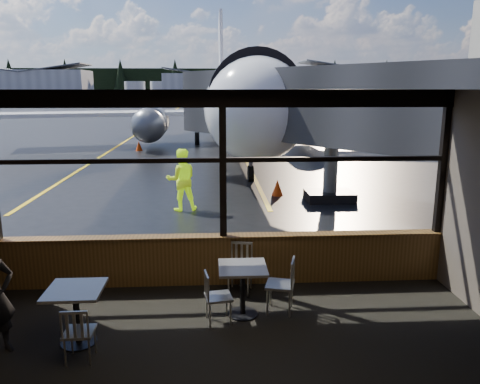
{
  "coord_description": "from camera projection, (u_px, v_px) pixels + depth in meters",
  "views": [
    {
      "loc": [
        -0.19,
        -8.06,
        3.53
      ],
      "look_at": [
        0.36,
        1.0,
        1.5
      ],
      "focal_mm": 35.0,
      "sensor_mm": 36.0,
      "label": 1
    }
  ],
  "objects": [
    {
      "name": "ground_plane",
      "position": [
        212.0,
        101.0,
        125.52
      ],
      "size": [
        520.0,
        520.0,
        0.0
      ],
      "primitive_type": "plane",
      "color": "black",
      "rests_on": "ground"
    },
    {
      "name": "carpet_floor",
      "position": [
        230.0,
        383.0,
        5.7
      ],
      "size": [
        8.0,
        6.0,
        0.01
      ],
      "primitive_type": "cube",
      "color": "black",
      "rests_on": "ground"
    },
    {
      "name": "ceiling",
      "position": [
        229.0,
        90.0,
        4.94
      ],
      "size": [
        8.0,
        6.0,
        0.04
      ],
      "primitive_type": "cube",
      "color": "#38332D",
      "rests_on": "ground"
    },
    {
      "name": "window_sill",
      "position": [
        224.0,
        260.0,
        8.53
      ],
      "size": [
        8.0,
        0.28,
        0.9
      ],
      "primitive_type": "cube",
      "color": "brown",
      "rests_on": "ground"
    },
    {
      "name": "window_header",
      "position": [
        222.0,
        98.0,
        7.9
      ],
      "size": [
        8.0,
        0.18,
        0.3
      ],
      "primitive_type": "cube",
      "color": "black",
      "rests_on": "ground"
    },
    {
      "name": "mullion_centre",
      "position": [
        223.0,
        166.0,
        8.15
      ],
      "size": [
        0.12,
        0.12,
        2.6
      ],
      "primitive_type": "cube",
      "color": "black",
      "rests_on": "ground"
    },
    {
      "name": "mullion_right",
      "position": [
        443.0,
        163.0,
        8.38
      ],
      "size": [
        0.12,
        0.12,
        2.6
      ],
      "primitive_type": "cube",
      "color": "black",
      "rests_on": "ground"
    },
    {
      "name": "window_transom",
      "position": [
        223.0,
        160.0,
        8.13
      ],
      "size": [
        8.0,
        0.1,
        0.08
      ],
      "primitive_type": "cube",
      "color": "black",
      "rests_on": "ground"
    },
    {
      "name": "airliner",
      "position": [
        231.0,
        60.0,
        27.94
      ],
      "size": [
        28.72,
        34.19,
        10.26
      ],
      "primitive_type": null,
      "rotation": [
        0.0,
        0.0,
        0.02
      ],
      "color": "white",
      "rests_on": "ground_plane"
    },
    {
      "name": "jet_bridge",
      "position": [
        341.0,
        127.0,
        13.68
      ],
      "size": [
        8.97,
        10.96,
        4.78
      ],
      "primitive_type": null,
      "color": "#2A2A2D",
      "rests_on": "ground_plane"
    },
    {
      "name": "cafe_table_near",
      "position": [
        243.0,
        291.0,
        7.34
      ],
      "size": [
        0.74,
        0.74,
        0.82
      ],
      "primitive_type": null,
      "color": "gray",
      "rests_on": "carpet_floor"
    },
    {
      "name": "cafe_table_mid",
      "position": [
        77.0,
        316.0,
        6.51
      ],
      "size": [
        0.76,
        0.76,
        0.83
      ],
      "primitive_type": null,
      "color": "#A09C93",
      "rests_on": "carpet_floor"
    },
    {
      "name": "chair_near_e",
      "position": [
        280.0,
        285.0,
        7.44
      ],
      "size": [
        0.61,
        0.61,
        0.91
      ],
      "primitive_type": null,
      "rotation": [
        0.0,
        0.0,
        1.31
      ],
      "color": "#B1ABA0",
      "rests_on": "carpet_floor"
    },
    {
      "name": "chair_near_w",
      "position": [
        218.0,
        297.0,
        7.11
      ],
      "size": [
        0.51,
        0.51,
        0.82
      ],
      "primitive_type": null,
      "rotation": [
        0.0,
        0.0,
        -1.41
      ],
      "color": "#B9B3A7",
      "rests_on": "carpet_floor"
    },
    {
      "name": "chair_near_n",
      "position": [
        240.0,
        269.0,
        8.16
      ],
      "size": [
        0.58,
        0.58,
        0.88
      ],
      "primitive_type": null,
      "rotation": [
        0.0,
        0.0,
        2.91
      ],
      "color": "#B8B2A6",
      "rests_on": "carpet_floor"
    },
    {
      "name": "chair_mid_s",
      "position": [
        79.0,
        333.0,
        6.11
      ],
      "size": [
        0.44,
        0.44,
        0.8
      ],
      "primitive_type": null,
      "rotation": [
        0.0,
        0.0,
        0.01
      ],
      "color": "#AEA99D",
      "rests_on": "carpet_floor"
    },
    {
      "name": "ground_crew",
      "position": [
        181.0,
        180.0,
        13.62
      ],
      "size": [
        0.99,
        0.84,
        1.81
      ],
      "primitive_type": "imported",
      "rotation": [
        0.0,
        0.0,
        3.33
      ],
      "color": "#BFF219",
      "rests_on": "ground_plane"
    },
    {
      "name": "cone_nose",
      "position": [
        277.0,
        188.0,
        15.6
      ],
      "size": [
        0.38,
        0.38,
        0.53
      ],
      "primitive_type": "cone",
      "color": "#E54707",
      "rests_on": "ground_plane"
    },
    {
      "name": "cone_wing",
      "position": [
        139.0,
        146.0,
        26.76
      ],
      "size": [
        0.39,
        0.39,
        0.55
      ],
      "primitive_type": "cone",
      "color": "#E75707",
      "rests_on": "ground_plane"
    },
    {
      "name": "hangar_left",
      "position": [
        28.0,
        82.0,
        178.62
      ],
      "size": [
        45.0,
        18.0,
        11.0
      ],
      "primitive_type": null,
      "color": "silver",
      "rests_on": "ground_plane"
    },
    {
      "name": "hangar_mid",
      "position": [
        211.0,
        84.0,
        187.75
      ],
      "size": [
        38.0,
        15.0,
        10.0
      ],
      "primitive_type": null,
      "color": "silver",
      "rests_on": "ground_plane"
    },
    {
      "name": "hangar_right",
      "position": [
        364.0,
        81.0,
        184.27
      ],
      "size": [
        50.0,
        20.0,
        12.0
      ],
      "primitive_type": null,
      "color": "silver",
      "rests_on": "ground_plane"
    },
    {
      "name": "fuel_tank_a",
      "position": [
        135.0,
        89.0,
        183.49
      ],
      "size": [
        8.0,
        8.0,
        6.0
      ],
      "primitive_type": "cylinder",
      "color": "silver",
      "rests_on": "ground_plane"
    },
    {
      "name": "fuel_tank_b",
      "position": [
        161.0,
        89.0,
        184.08
      ],
      "size": [
        8.0,
        8.0,
        6.0
      ],
      "primitive_type": "cylinder",
      "color": "silver",
      "rests_on": "ground_plane"
    },
    {
      "name": "fuel_tank_c",
      "position": [
        186.0,
        89.0,
        184.67
      ],
      "size": [
        8.0,
        8.0,
        6.0
      ],
      "primitive_type": "cylinder",
      "color": "silver",
      "rests_on": "ground_plane"
    },
    {
      "name": "treeline",
      "position": [
        211.0,
        82.0,
        211.89
      ],
      "size": [
        360.0,
        3.0,
        12.0
      ],
      "primitive_type": "cube",
      "color": "black",
      "rests_on": "ground_plane"
    }
  ]
}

